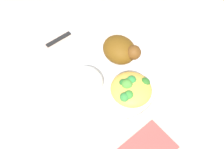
{
  "coord_description": "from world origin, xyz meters",
  "views": [
    {
      "loc": [
        0.25,
        -0.24,
        0.53
      ],
      "look_at": [
        0.0,
        0.0,
        0.03
      ],
      "focal_mm": 39.56,
      "sensor_mm": 36.0,
      "label": 1
    }
  ],
  "objects_px": {
    "plate": "(112,79)",
    "rice_pile": "(86,80)",
    "fork": "(77,43)",
    "knife": "(69,33)",
    "roasted_chicken": "(121,50)",
    "mac_cheese_with_broccoli": "(131,88)"
  },
  "relations": [
    {
      "from": "mac_cheese_with_broccoli",
      "to": "rice_pile",
      "type": "bearing_deg",
      "value": -146.44
    },
    {
      "from": "fork",
      "to": "roasted_chicken",
      "type": "bearing_deg",
      "value": 17.71
    },
    {
      "from": "rice_pile",
      "to": "roasted_chicken",
      "type": "bearing_deg",
      "value": 91.15
    },
    {
      "from": "mac_cheese_with_broccoli",
      "to": "fork",
      "type": "height_order",
      "value": "mac_cheese_with_broccoli"
    },
    {
      "from": "knife",
      "to": "roasted_chicken",
      "type": "bearing_deg",
      "value": 10.08
    },
    {
      "from": "plate",
      "to": "mac_cheese_with_broccoli",
      "type": "relative_size",
      "value": 2.59
    },
    {
      "from": "roasted_chicken",
      "to": "knife",
      "type": "xyz_separation_m",
      "value": [
        -0.18,
        -0.03,
        -0.05
      ]
    },
    {
      "from": "roasted_chicken",
      "to": "rice_pile",
      "type": "height_order",
      "value": "roasted_chicken"
    },
    {
      "from": "rice_pile",
      "to": "mac_cheese_with_broccoli",
      "type": "relative_size",
      "value": 0.89
    },
    {
      "from": "fork",
      "to": "knife",
      "type": "height_order",
      "value": "knife"
    },
    {
      "from": "plate",
      "to": "fork",
      "type": "bearing_deg",
      "value": 174.75
    },
    {
      "from": "mac_cheese_with_broccoli",
      "to": "knife",
      "type": "xyz_separation_m",
      "value": [
        -0.27,
        0.02,
        -0.04
      ]
    },
    {
      "from": "roasted_chicken",
      "to": "rice_pile",
      "type": "bearing_deg",
      "value": -88.85
    },
    {
      "from": "plate",
      "to": "rice_pile",
      "type": "bearing_deg",
      "value": -113.91
    },
    {
      "from": "roasted_chicken",
      "to": "fork",
      "type": "xyz_separation_m",
      "value": [
        -0.13,
        -0.04,
        -0.05
      ]
    },
    {
      "from": "plate",
      "to": "knife",
      "type": "xyz_separation_m",
      "value": [
        -0.21,
        0.03,
        -0.01
      ]
    },
    {
      "from": "plate",
      "to": "knife",
      "type": "relative_size",
      "value": 1.34
    },
    {
      "from": "fork",
      "to": "knife",
      "type": "xyz_separation_m",
      "value": [
        -0.05,
        0.01,
        0.0
      ]
    },
    {
      "from": "plate",
      "to": "knife",
      "type": "bearing_deg",
      "value": 173.13
    },
    {
      "from": "rice_pile",
      "to": "knife",
      "type": "height_order",
      "value": "rice_pile"
    },
    {
      "from": "roasted_chicken",
      "to": "fork",
      "type": "distance_m",
      "value": 0.15
    },
    {
      "from": "rice_pile",
      "to": "mac_cheese_with_broccoli",
      "type": "distance_m",
      "value": 0.11
    }
  ]
}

